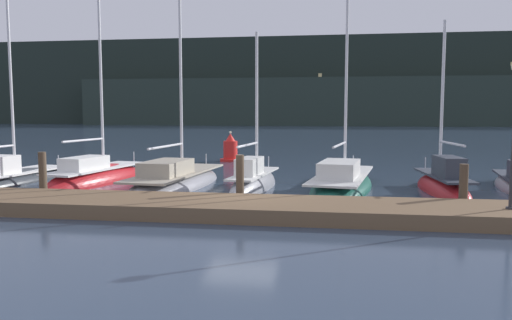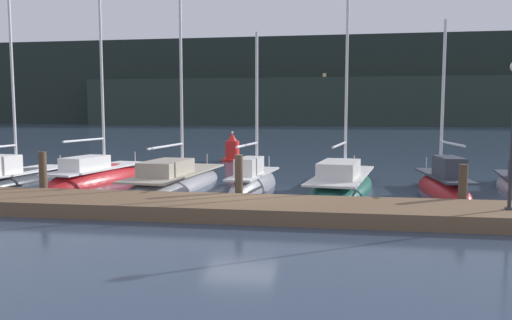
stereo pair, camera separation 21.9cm
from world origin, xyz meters
name	(u,v)px [view 2 (the right image)]	position (x,y,z in m)	size (l,w,h in m)	color
ground_plane	(240,204)	(0.00, 0.00, 0.00)	(400.00, 400.00, 0.00)	#2D3D51
dock	(229,207)	(0.00, -1.88, 0.23)	(37.19, 2.80, 0.45)	brown
mooring_pile_1	(43,175)	(-7.35, -0.23, 0.88)	(0.28, 0.28, 1.75)	#4C3D2D
mooring_pile_2	(239,180)	(0.00, -0.23, 0.87)	(0.28, 0.28, 1.74)	#4C3D2D
mooring_pile_3	(463,188)	(7.35, -0.23, 0.77)	(0.28, 0.28, 1.54)	#4C3D2D
sailboat_berth_2	(5,181)	(-11.27, 3.00, 0.15)	(2.95, 8.50, 10.18)	#2D3338
sailboat_berth_3	(97,181)	(-7.35, 3.93, 0.11)	(2.94, 7.03, 10.36)	red
sailboat_berth_4	(176,184)	(-3.47, 3.42, 0.12)	(3.18, 8.44, 11.70)	gray
sailboat_berth_5	(254,187)	(-0.05, 3.17, 0.12)	(1.92, 5.60, 7.29)	gray
sailboat_berth_6	(342,186)	(3.58, 3.88, 0.13)	(3.59, 8.57, 11.33)	#195647
sailboat_berth_7	(443,189)	(7.53, 3.51, 0.17)	(1.81, 5.66, 7.49)	red
channel_buoy	(232,150)	(-3.33, 14.60, 0.72)	(1.37, 1.37, 1.94)	red
hillside_backdrop	(335,85)	(2.88, 105.97, 9.45)	(240.00, 23.00, 20.52)	#1E2823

